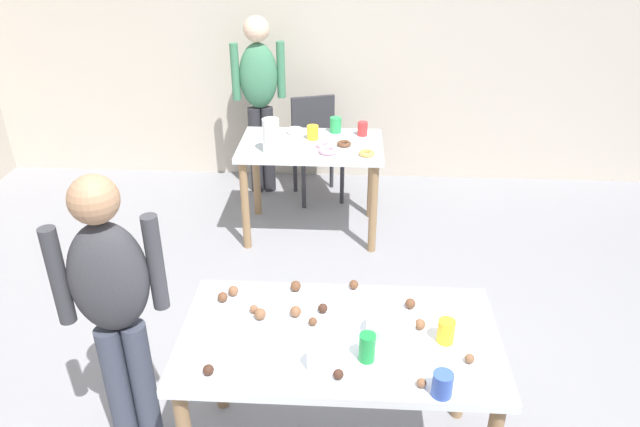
# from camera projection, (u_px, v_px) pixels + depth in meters

# --- Properties ---
(wall_back) EXTENTS (6.40, 0.10, 2.60)m
(wall_back) POSITION_uv_depth(u_px,v_px,m) (334.00, 36.00, 5.20)
(wall_back) COLOR #BCB2A3
(wall_back) RESTS_ON ground_plane
(dining_table_near) EXTENTS (1.34, 0.73, 0.75)m
(dining_table_near) POSITION_uv_depth(u_px,v_px,m) (339.00, 352.00, 2.55)
(dining_table_near) COLOR silver
(dining_table_near) RESTS_ON ground_plane
(dining_table_far) EXTENTS (1.07, 0.67, 0.75)m
(dining_table_far) POSITION_uv_depth(u_px,v_px,m) (311.00, 158.00, 4.50)
(dining_table_far) COLOR silver
(dining_table_far) RESTS_ON ground_plane
(chair_far_table) EXTENTS (0.50, 0.50, 0.87)m
(chair_far_table) POSITION_uv_depth(u_px,v_px,m) (316.00, 142.00, 5.18)
(chair_far_table) COLOR #2D2D33
(chair_far_table) RESTS_ON ground_plane
(person_girl_near) EXTENTS (0.45, 0.29, 1.45)m
(person_girl_near) POSITION_uv_depth(u_px,v_px,m) (114.00, 303.00, 2.51)
(person_girl_near) COLOR #383D4C
(person_girl_near) RESTS_ON ground_plane
(person_adult_far) EXTENTS (0.45, 0.27, 1.54)m
(person_adult_far) POSITION_uv_depth(u_px,v_px,m) (259.00, 91.00, 5.03)
(person_adult_far) COLOR #28282D
(person_adult_far) RESTS_ON ground_plane
(mixing_bowl) EXTENTS (0.20, 0.20, 0.08)m
(mixing_bowl) POSITION_uv_depth(u_px,v_px,m) (391.00, 328.00, 2.48)
(mixing_bowl) COLOR white
(mixing_bowl) RESTS_ON dining_table_near
(soda_can) EXTENTS (0.07, 0.07, 0.12)m
(soda_can) POSITION_uv_depth(u_px,v_px,m) (367.00, 347.00, 2.34)
(soda_can) COLOR #198438
(soda_can) RESTS_ON dining_table_near
(fork_near) EXTENTS (0.17, 0.02, 0.01)m
(fork_near) POSITION_uv_depth(u_px,v_px,m) (252.00, 365.00, 2.34)
(fork_near) COLOR silver
(fork_near) RESTS_ON dining_table_near
(cup_near_0) EXTENTS (0.08, 0.08, 0.10)m
(cup_near_0) POSITION_uv_depth(u_px,v_px,m) (442.00, 384.00, 2.18)
(cup_near_0) COLOR #3351B2
(cup_near_0) RESTS_ON dining_table_near
(cup_near_1) EXTENTS (0.09, 0.09, 0.10)m
(cup_near_1) POSITION_uv_depth(u_px,v_px,m) (318.00, 359.00, 2.30)
(cup_near_1) COLOR white
(cup_near_1) RESTS_ON dining_table_near
(cup_near_2) EXTENTS (0.07, 0.07, 0.10)m
(cup_near_2) POSITION_uv_depth(u_px,v_px,m) (446.00, 331.00, 2.44)
(cup_near_2) COLOR yellow
(cup_near_2) RESTS_ON dining_table_near
(cake_ball_0) EXTENTS (0.04, 0.04, 0.04)m
(cake_ball_0) POSITION_uv_depth(u_px,v_px,m) (208.00, 370.00, 2.28)
(cake_ball_0) COLOR #3D2319
(cake_ball_0) RESTS_ON dining_table_near
(cake_ball_1) EXTENTS (0.05, 0.05, 0.05)m
(cake_ball_1) POSITION_uv_depth(u_px,v_px,m) (296.00, 286.00, 2.77)
(cake_ball_1) COLOR brown
(cake_ball_1) RESTS_ON dining_table_near
(cake_ball_2) EXTENTS (0.05, 0.05, 0.05)m
(cake_ball_2) POSITION_uv_depth(u_px,v_px,m) (233.00, 291.00, 2.74)
(cake_ball_2) COLOR brown
(cake_ball_2) RESTS_ON dining_table_near
(cake_ball_3) EXTENTS (0.04, 0.04, 0.04)m
(cake_ball_3) POSITION_uv_depth(u_px,v_px,m) (354.00, 285.00, 2.79)
(cake_ball_3) COLOR brown
(cake_ball_3) RESTS_ON dining_table_near
(cake_ball_4) EXTENTS (0.04, 0.04, 0.04)m
(cake_ball_4) POSITION_uv_depth(u_px,v_px,m) (254.00, 309.00, 2.62)
(cake_ball_4) COLOR brown
(cake_ball_4) RESTS_ON dining_table_near
(cake_ball_5) EXTENTS (0.04, 0.04, 0.04)m
(cake_ball_5) POSITION_uv_depth(u_px,v_px,m) (313.00, 321.00, 2.55)
(cake_ball_5) COLOR brown
(cake_ball_5) RESTS_ON dining_table_near
(cake_ball_6) EXTENTS (0.05, 0.05, 0.05)m
(cake_ball_6) POSITION_uv_depth(u_px,v_px,m) (296.00, 311.00, 2.60)
(cake_ball_6) COLOR brown
(cake_ball_6) RESTS_ON dining_table_near
(cake_ball_7) EXTENTS (0.04, 0.04, 0.04)m
(cake_ball_7) POSITION_uv_depth(u_px,v_px,m) (338.00, 374.00, 2.26)
(cake_ball_7) COLOR #3D2319
(cake_ball_7) RESTS_ON dining_table_near
(cake_ball_8) EXTENTS (0.05, 0.05, 0.05)m
(cake_ball_8) POSITION_uv_depth(u_px,v_px,m) (223.00, 297.00, 2.70)
(cake_ball_8) COLOR brown
(cake_ball_8) RESTS_ON dining_table_near
(cake_ball_9) EXTENTS (0.05, 0.05, 0.05)m
(cake_ball_9) POSITION_uv_depth(u_px,v_px,m) (260.00, 314.00, 2.58)
(cake_ball_9) COLOR brown
(cake_ball_9) RESTS_ON dining_table_near
(cake_ball_10) EXTENTS (0.05, 0.05, 0.05)m
(cake_ball_10) POSITION_uv_depth(u_px,v_px,m) (420.00, 324.00, 2.52)
(cake_ball_10) COLOR brown
(cake_ball_10) RESTS_ON dining_table_near
(cake_ball_11) EXTENTS (0.04, 0.04, 0.04)m
(cake_ball_11) POSITION_uv_depth(u_px,v_px,m) (323.00, 308.00, 2.63)
(cake_ball_11) COLOR #3D2319
(cake_ball_11) RESTS_ON dining_table_near
(cake_ball_12) EXTENTS (0.04, 0.04, 0.04)m
(cake_ball_12) POSITION_uv_depth(u_px,v_px,m) (470.00, 359.00, 2.34)
(cake_ball_12) COLOR brown
(cake_ball_12) RESTS_ON dining_table_near
(cake_ball_13) EXTENTS (0.04, 0.04, 0.04)m
(cake_ball_13) POSITION_uv_depth(u_px,v_px,m) (422.00, 383.00, 2.23)
(cake_ball_13) COLOR brown
(cake_ball_13) RESTS_ON dining_table_near
(cake_ball_14) EXTENTS (0.05, 0.05, 0.05)m
(cake_ball_14) POSITION_uv_depth(u_px,v_px,m) (410.00, 303.00, 2.65)
(cake_ball_14) COLOR brown
(cake_ball_14) RESTS_ON dining_table_near
(pitcher_far) EXTENTS (0.12, 0.12, 0.25)m
(pitcher_far) POSITION_uv_depth(u_px,v_px,m) (271.00, 136.00, 4.23)
(pitcher_far) COLOR white
(pitcher_far) RESTS_ON dining_table_far
(cup_far_0) EXTENTS (0.09, 0.09, 0.12)m
(cup_far_0) POSITION_uv_depth(u_px,v_px,m) (336.00, 125.00, 4.63)
(cup_far_0) COLOR green
(cup_far_0) RESTS_ON dining_table_far
(cup_far_1) EXTENTS (0.09, 0.09, 0.11)m
(cup_far_1) POSITION_uv_depth(u_px,v_px,m) (313.00, 132.00, 4.50)
(cup_far_1) COLOR yellow
(cup_far_1) RESTS_ON dining_table_far
(cup_far_2) EXTENTS (0.08, 0.08, 0.11)m
(cup_far_2) POSITION_uv_depth(u_px,v_px,m) (363.00, 129.00, 4.57)
(cup_far_2) COLOR red
(cup_far_2) RESTS_ON dining_table_far
(donut_far_0) EXTENTS (0.11, 0.11, 0.03)m
(donut_far_0) POSITION_uv_depth(u_px,v_px,m) (367.00, 153.00, 4.23)
(donut_far_0) COLOR gold
(donut_far_0) RESTS_ON dining_table_far
(donut_far_1) EXTENTS (0.13, 0.13, 0.04)m
(donut_far_1) POSITION_uv_depth(u_px,v_px,m) (295.00, 131.00, 4.63)
(donut_far_1) COLOR white
(donut_far_1) RESTS_ON dining_table_far
(donut_far_2) EXTENTS (0.11, 0.11, 0.03)m
(donut_far_2) POSITION_uv_depth(u_px,v_px,m) (324.00, 145.00, 4.37)
(donut_far_2) COLOR pink
(donut_far_2) RESTS_ON dining_table_far
(donut_far_3) EXTENTS (0.11, 0.11, 0.03)m
(donut_far_3) POSITION_uv_depth(u_px,v_px,m) (344.00, 144.00, 4.39)
(donut_far_3) COLOR brown
(donut_far_3) RESTS_ON dining_table_far
(donut_far_4) EXTENTS (0.14, 0.14, 0.04)m
(donut_far_4) POSITION_uv_depth(u_px,v_px,m) (328.00, 150.00, 4.27)
(donut_far_4) COLOR pink
(donut_far_4) RESTS_ON dining_table_far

